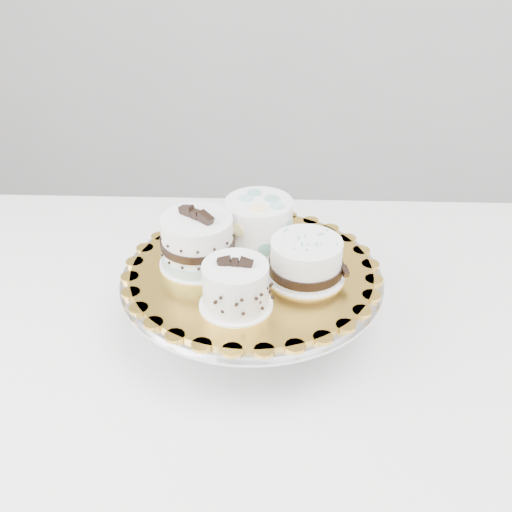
# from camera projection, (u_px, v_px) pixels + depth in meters

# --- Properties ---
(table) EXTENTS (1.38, 0.99, 0.75)m
(table) POSITION_uv_depth(u_px,v_px,m) (227.00, 359.00, 1.05)
(table) COLOR white
(table) RESTS_ON floor
(cake_stand) EXTENTS (0.39, 0.39, 0.11)m
(cake_stand) POSITION_uv_depth(u_px,v_px,m) (252.00, 291.00, 0.97)
(cake_stand) COLOR gray
(cake_stand) RESTS_ON table
(cake_board) EXTENTS (0.43, 0.43, 0.01)m
(cake_board) POSITION_uv_depth(u_px,v_px,m) (252.00, 271.00, 0.95)
(cake_board) COLOR #C7832A
(cake_board) RESTS_ON cake_stand
(cake_swirl) EXTENTS (0.10, 0.10, 0.08)m
(cake_swirl) POSITION_uv_depth(u_px,v_px,m) (236.00, 287.00, 0.86)
(cake_swirl) COLOR white
(cake_swirl) RESTS_ON cake_board
(cake_banded) EXTENTS (0.15, 0.15, 0.10)m
(cake_banded) POSITION_uv_depth(u_px,v_px,m) (198.00, 243.00, 0.94)
(cake_banded) COLOR white
(cake_banded) RESTS_ON cake_board
(cake_dots) EXTENTS (0.13, 0.13, 0.08)m
(cake_dots) POSITION_uv_depth(u_px,v_px,m) (259.00, 223.00, 0.99)
(cake_dots) COLOR white
(cake_dots) RESTS_ON cake_board
(cake_ribbon) EXTENTS (0.13, 0.13, 0.06)m
(cake_ribbon) POSITION_uv_depth(u_px,v_px,m) (307.00, 260.00, 0.92)
(cake_ribbon) COLOR white
(cake_ribbon) RESTS_ON cake_board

